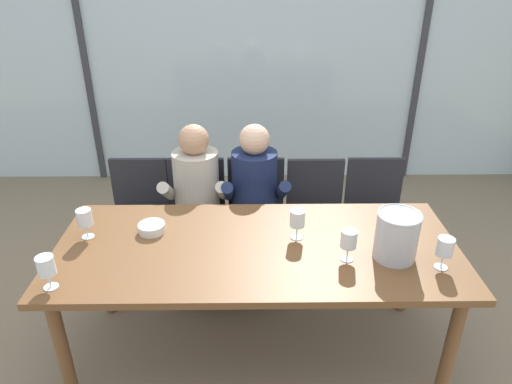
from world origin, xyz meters
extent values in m
plane|color=#847056|center=(0.00, 1.00, 0.00)|extent=(14.00, 14.00, 0.00)
cube|color=silver|center=(0.00, 2.58, 1.30)|extent=(7.41, 0.03, 2.60)
cube|color=#38383D|center=(-1.67, 2.56, 1.30)|extent=(0.06, 0.06, 2.60)
cube|color=#38383D|center=(1.67, 2.56, 1.30)|extent=(0.06, 0.06, 2.60)
cube|color=#477A38|center=(0.00, 5.99, 0.75)|extent=(13.41, 2.40, 1.51)
cube|color=brown|center=(0.00, 0.00, 0.76)|extent=(2.21, 0.94, 0.04)
cylinder|color=brown|center=(-1.00, -0.37, 0.37)|extent=(0.07, 0.07, 0.74)
cylinder|color=brown|center=(1.00, -0.37, 0.37)|extent=(0.07, 0.07, 0.74)
cylinder|color=brown|center=(-1.00, 0.37, 0.37)|extent=(0.07, 0.07, 0.74)
cylinder|color=brown|center=(1.00, 0.37, 0.37)|extent=(0.07, 0.07, 0.74)
cube|color=#232328|center=(-0.86, 0.80, 0.44)|extent=(0.44, 0.44, 0.03)
cube|color=#232328|center=(-0.86, 1.00, 0.66)|extent=(0.42, 0.04, 0.42)
cylinder|color=#232328|center=(-1.05, 0.61, 0.21)|extent=(0.04, 0.04, 0.43)
cylinder|color=#232328|center=(-0.67, 0.61, 0.21)|extent=(0.04, 0.04, 0.43)
cylinder|color=#232328|center=(-1.05, 0.99, 0.21)|extent=(0.04, 0.04, 0.43)
cylinder|color=#232328|center=(-0.67, 0.99, 0.21)|extent=(0.04, 0.04, 0.43)
cube|color=#232328|center=(-0.44, 0.80, 0.44)|extent=(0.44, 0.44, 0.03)
cube|color=#232328|center=(-0.44, 1.00, 0.66)|extent=(0.42, 0.04, 0.42)
cylinder|color=#232328|center=(-0.63, 0.61, 0.21)|extent=(0.04, 0.04, 0.43)
cylinder|color=#232328|center=(-0.25, 0.61, 0.21)|extent=(0.04, 0.04, 0.43)
cylinder|color=#232328|center=(-0.63, 0.99, 0.21)|extent=(0.04, 0.04, 0.43)
cylinder|color=#232328|center=(-0.25, 0.99, 0.21)|extent=(0.04, 0.04, 0.43)
cube|color=#232328|center=(0.00, 0.80, 0.44)|extent=(0.45, 0.45, 0.03)
cube|color=#232328|center=(0.01, 1.00, 0.66)|extent=(0.42, 0.04, 0.42)
cylinder|color=#232328|center=(-0.19, 0.61, 0.21)|extent=(0.04, 0.04, 0.43)
cylinder|color=#232328|center=(0.19, 0.61, 0.21)|extent=(0.04, 0.04, 0.43)
cylinder|color=#232328|center=(-0.18, 0.99, 0.21)|extent=(0.04, 0.04, 0.43)
cylinder|color=#232328|center=(0.20, 0.99, 0.21)|extent=(0.04, 0.04, 0.43)
cube|color=#232328|center=(0.45, 0.77, 0.44)|extent=(0.44, 0.44, 0.03)
cube|color=#232328|center=(0.45, 0.97, 0.66)|extent=(0.42, 0.04, 0.42)
cylinder|color=#232328|center=(0.26, 0.58, 0.21)|extent=(0.04, 0.04, 0.43)
cylinder|color=#232328|center=(0.64, 0.58, 0.21)|extent=(0.04, 0.04, 0.43)
cylinder|color=#232328|center=(0.26, 0.96, 0.21)|extent=(0.04, 0.04, 0.43)
cylinder|color=#232328|center=(0.64, 0.96, 0.21)|extent=(0.04, 0.04, 0.43)
cube|color=#232328|center=(0.89, 0.79, 0.44)|extent=(0.45, 0.45, 0.03)
cube|color=#232328|center=(0.89, 0.99, 0.66)|extent=(0.42, 0.04, 0.42)
cylinder|color=#232328|center=(0.70, 0.60, 0.21)|extent=(0.04, 0.04, 0.43)
cylinder|color=#232328|center=(1.08, 0.60, 0.21)|extent=(0.04, 0.04, 0.43)
cylinder|color=#232328|center=(0.70, 0.98, 0.21)|extent=(0.04, 0.04, 0.43)
cylinder|color=#232328|center=(1.08, 0.98, 0.21)|extent=(0.04, 0.04, 0.43)
cylinder|color=#B7AD9E|center=(-0.42, 0.82, 0.73)|extent=(0.32, 0.32, 0.52)
sphere|color=tan|center=(-0.42, 0.82, 1.09)|extent=(0.21, 0.21, 0.21)
cube|color=#47423D|center=(-0.50, 0.62, 0.47)|extent=(0.13, 0.40, 0.13)
cube|color=#47423D|center=(-0.32, 0.62, 0.47)|extent=(0.13, 0.40, 0.13)
cylinder|color=#47423D|center=(-0.50, 0.42, 0.23)|extent=(0.10, 0.10, 0.45)
cylinder|color=#47423D|center=(-0.32, 0.42, 0.23)|extent=(0.10, 0.10, 0.45)
cylinder|color=#B7AD9E|center=(-0.60, 0.70, 0.76)|extent=(0.08, 0.33, 0.26)
cylinder|color=#B7AD9E|center=(-0.22, 0.70, 0.76)|extent=(0.08, 0.33, 0.26)
cylinder|color=#192347|center=(-0.01, 0.82, 0.73)|extent=(0.33, 0.33, 0.52)
sphere|color=#DBAD89|center=(-0.01, 0.82, 1.09)|extent=(0.21, 0.21, 0.21)
cube|color=#47423D|center=(-0.09, 0.62, 0.47)|extent=(0.15, 0.40, 0.13)
cube|color=#47423D|center=(0.09, 0.62, 0.47)|extent=(0.15, 0.40, 0.13)
cylinder|color=#47423D|center=(-0.08, 0.42, 0.23)|extent=(0.10, 0.10, 0.45)
cylinder|color=#47423D|center=(0.10, 0.43, 0.23)|extent=(0.10, 0.10, 0.45)
cylinder|color=#192347|center=(-0.19, 0.69, 0.76)|extent=(0.09, 0.33, 0.26)
cylinder|color=#192347|center=(0.19, 0.71, 0.76)|extent=(0.09, 0.33, 0.26)
cylinder|color=#B7B7BC|center=(0.72, -0.12, 0.91)|extent=(0.22, 0.22, 0.26)
torus|color=silver|center=(0.72, -0.12, 1.03)|extent=(0.23, 0.23, 0.01)
cylinder|color=silver|center=(-0.60, 0.15, 0.80)|extent=(0.15, 0.15, 0.05)
cylinder|color=silver|center=(0.94, -0.21, 0.78)|extent=(0.07, 0.07, 0.00)
cylinder|color=silver|center=(0.94, -0.21, 0.82)|extent=(0.01, 0.01, 0.07)
cylinder|color=silver|center=(0.94, -0.21, 0.91)|extent=(0.08, 0.08, 0.09)
cylinder|color=#E0D184|center=(0.94, -0.21, 0.88)|extent=(0.07, 0.07, 0.04)
cylinder|color=silver|center=(-0.99, -0.35, 0.78)|extent=(0.07, 0.07, 0.00)
cylinder|color=silver|center=(-0.99, -0.35, 0.82)|extent=(0.01, 0.01, 0.07)
cylinder|color=silver|center=(-0.99, -0.35, 0.91)|extent=(0.08, 0.08, 0.09)
cylinder|color=silver|center=(0.23, 0.08, 0.78)|extent=(0.07, 0.07, 0.00)
cylinder|color=silver|center=(0.23, 0.08, 0.82)|extent=(0.01, 0.01, 0.07)
cylinder|color=silver|center=(0.23, 0.08, 0.91)|extent=(0.08, 0.08, 0.09)
cylinder|color=maroon|center=(0.23, 0.08, 0.88)|extent=(0.07, 0.07, 0.04)
cylinder|color=silver|center=(-0.95, 0.10, 0.78)|extent=(0.07, 0.07, 0.00)
cylinder|color=silver|center=(-0.95, 0.10, 0.82)|extent=(0.01, 0.01, 0.07)
cylinder|color=silver|center=(-0.95, 0.10, 0.91)|extent=(0.08, 0.08, 0.09)
cylinder|color=maroon|center=(-0.95, 0.10, 0.88)|extent=(0.07, 0.07, 0.04)
cylinder|color=silver|center=(0.47, -0.14, 0.78)|extent=(0.07, 0.07, 0.00)
cylinder|color=silver|center=(0.47, -0.14, 0.82)|extent=(0.01, 0.01, 0.07)
cylinder|color=silver|center=(0.47, -0.14, 0.91)|extent=(0.08, 0.08, 0.09)
cylinder|color=#560C1E|center=(0.47, -0.14, 0.88)|extent=(0.07, 0.07, 0.04)
camera|label=1|loc=(-0.03, -2.13, 2.20)|focal=32.53mm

